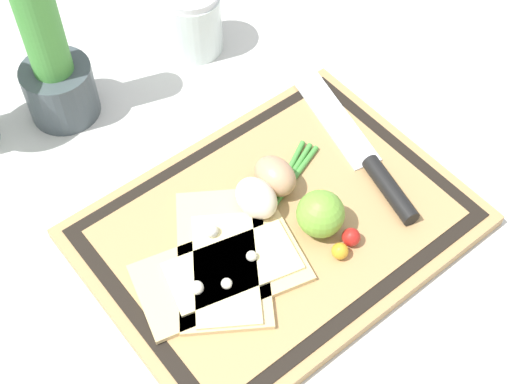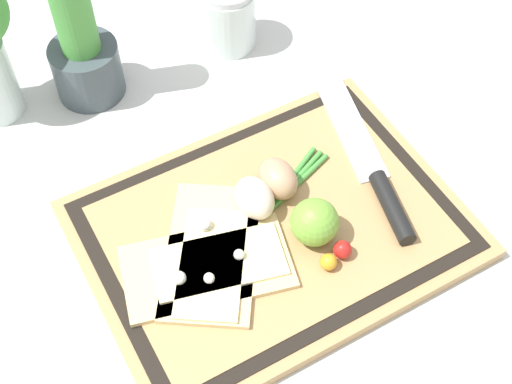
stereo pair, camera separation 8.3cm
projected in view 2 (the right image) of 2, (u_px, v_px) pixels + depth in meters
ground_plane at (273, 233)px, 0.87m from camera, size 6.00×6.00×0.00m
cutting_board at (273, 229)px, 0.87m from camera, size 0.45×0.33×0.02m
pizza_slice_near at (209, 266)px, 0.82m from camera, size 0.21×0.15×0.02m
pizza_slice_far at (213, 256)px, 0.82m from camera, size 0.19×0.21×0.02m
knife at (377, 179)px, 0.89m from camera, size 0.10×0.29×0.02m
egg_brown at (278, 179)px, 0.87m from camera, size 0.04×0.06×0.04m
egg_pink at (254, 198)px, 0.85m from camera, size 0.04×0.06×0.04m
lime at (315, 222)px, 0.82m from camera, size 0.06×0.06×0.06m
cherry_tomato_red at (342, 250)px, 0.82m from camera, size 0.02×0.02×0.02m
cherry_tomato_yellow at (328, 262)px, 0.81m from camera, size 0.02×0.02×0.02m
scallion_bunch at (261, 219)px, 0.86m from camera, size 0.25×0.13×0.01m
herb_pot at (81, 46)px, 0.95m from camera, size 0.10×0.10×0.24m
sauce_jar at (227, 19)px, 1.04m from camera, size 0.08×0.08×0.10m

